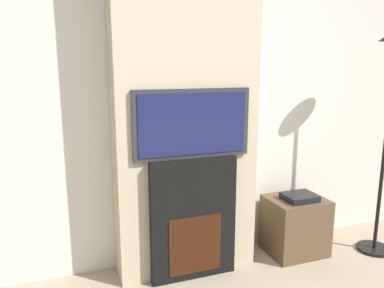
% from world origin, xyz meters
% --- Properties ---
extents(wall_back, '(6.00, 0.06, 2.70)m').
position_xyz_m(wall_back, '(0.00, 2.03, 1.35)').
color(wall_back, silver).
rests_on(wall_back, ground_plane).
extents(chimney_breast, '(1.05, 0.30, 2.70)m').
position_xyz_m(chimney_breast, '(0.00, 1.85, 1.35)').
color(chimney_breast, '#BCAD8E').
rests_on(chimney_breast, ground_plane).
extents(fireplace, '(0.64, 0.15, 0.91)m').
position_xyz_m(fireplace, '(0.00, 1.70, 0.45)').
color(fireplace, black).
rests_on(fireplace, ground_plane).
extents(television, '(0.85, 0.07, 0.49)m').
position_xyz_m(television, '(0.00, 1.70, 1.16)').
color(television, '#2D2D33').
rests_on(television, fireplace).
extents(media_stand, '(0.46, 0.39, 0.53)m').
position_xyz_m(media_stand, '(0.93, 1.73, 0.25)').
color(media_stand, brown).
rests_on(media_stand, ground_plane).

